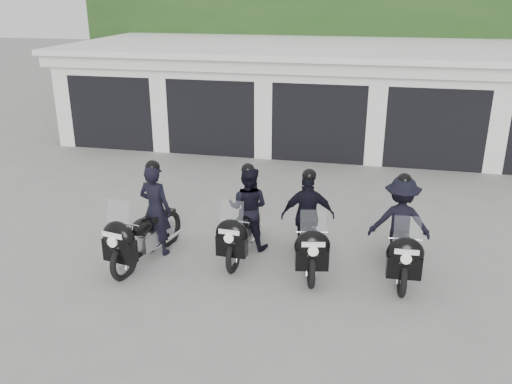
% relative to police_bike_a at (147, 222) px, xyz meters
% --- Properties ---
extents(ground, '(80.00, 80.00, 0.00)m').
position_rel_police_bike_a_xyz_m(ground, '(2.31, 1.06, -0.73)').
color(ground, gray).
rests_on(ground, ground).
extents(garage_block, '(16.40, 6.80, 2.96)m').
position_rel_police_bike_a_xyz_m(garage_block, '(2.31, 9.12, 0.69)').
color(garage_block, white).
rests_on(garage_block, ground).
extents(background_vegetation, '(20.00, 3.90, 5.80)m').
position_rel_police_bike_a_xyz_m(background_vegetation, '(2.68, 13.98, 2.04)').
color(background_vegetation, '#1B3C16').
rests_on(background_vegetation, ground).
extents(police_bike_a, '(0.90, 2.10, 1.85)m').
position_rel_police_bike_a_xyz_m(police_bike_a, '(0.00, 0.00, 0.00)').
color(police_bike_a, black).
rests_on(police_bike_a, ground).
extents(police_bike_b, '(0.80, 1.97, 1.71)m').
position_rel_police_bike_a_xyz_m(police_bike_b, '(1.63, 0.70, -0.01)').
color(police_bike_b, black).
rests_on(police_bike_b, ground).
extents(police_bike_c, '(1.04, 1.99, 1.75)m').
position_rel_police_bike_a_xyz_m(police_bike_c, '(2.81, 0.51, 0.01)').
color(police_bike_c, black).
rests_on(police_bike_c, ground).
extents(police_bike_d, '(1.09, 2.03, 1.77)m').
position_rel_police_bike_a_xyz_m(police_bike_d, '(4.38, 0.59, 0.02)').
color(police_bike_d, black).
rests_on(police_bike_d, ground).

